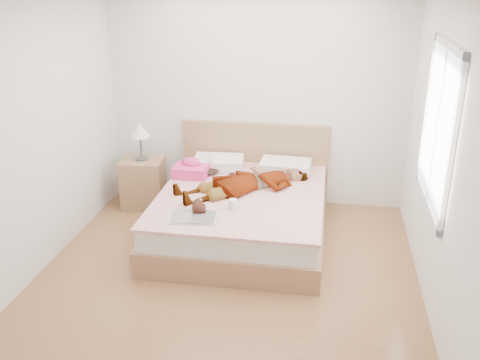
{
  "coord_description": "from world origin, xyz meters",
  "views": [
    {
      "loc": [
        0.86,
        -4.22,
        2.76
      ],
      "look_at": [
        0.0,
        0.85,
        0.7
      ],
      "focal_mm": 40.0,
      "sensor_mm": 36.0,
      "label": 1
    }
  ],
  "objects_px": {
    "woman": "(247,179)",
    "phone": "(210,159)",
    "magazine": "(193,217)",
    "nightstand": "(143,179)",
    "plush_toy": "(199,207)",
    "coffee_mug": "(233,204)",
    "bed": "(243,210)",
    "towel": "(191,169)"
  },
  "relations": [
    {
      "from": "woman",
      "to": "phone",
      "type": "relative_size",
      "value": 17.94
    },
    {
      "from": "magazine",
      "to": "nightstand",
      "type": "bearing_deg",
      "value": 126.82
    },
    {
      "from": "nightstand",
      "to": "plush_toy",
      "type": "bearing_deg",
      "value": -49.33
    },
    {
      "from": "coffee_mug",
      "to": "bed",
      "type": "bearing_deg",
      "value": 88.36
    },
    {
      "from": "coffee_mug",
      "to": "woman",
      "type": "bearing_deg",
      "value": 85.2
    },
    {
      "from": "plush_toy",
      "to": "nightstand",
      "type": "relative_size",
      "value": 0.22
    },
    {
      "from": "phone",
      "to": "towel",
      "type": "height_order",
      "value": "towel"
    },
    {
      "from": "woman",
      "to": "phone",
      "type": "height_order",
      "value": "woman"
    },
    {
      "from": "woman",
      "to": "coffee_mug",
      "type": "xyz_separation_m",
      "value": [
        -0.05,
        -0.56,
        -0.06
      ]
    },
    {
      "from": "nightstand",
      "to": "phone",
      "type": "bearing_deg",
      "value": -2.56
    },
    {
      "from": "towel",
      "to": "nightstand",
      "type": "bearing_deg",
      "value": 164.58
    },
    {
      "from": "bed",
      "to": "coffee_mug",
      "type": "height_order",
      "value": "bed"
    },
    {
      "from": "woman",
      "to": "towel",
      "type": "height_order",
      "value": "woman"
    },
    {
      "from": "bed",
      "to": "coffee_mug",
      "type": "xyz_separation_m",
      "value": [
        -0.01,
        -0.5,
        0.29
      ]
    },
    {
      "from": "phone",
      "to": "nightstand",
      "type": "xyz_separation_m",
      "value": [
        -0.85,
        0.04,
        -0.33
      ]
    },
    {
      "from": "coffee_mug",
      "to": "plush_toy",
      "type": "xyz_separation_m",
      "value": [
        -0.32,
        -0.14,
        0.01
      ]
    },
    {
      "from": "bed",
      "to": "towel",
      "type": "xyz_separation_m",
      "value": [
        -0.66,
        0.33,
        0.32
      ]
    },
    {
      "from": "magazine",
      "to": "nightstand",
      "type": "relative_size",
      "value": 0.48
    },
    {
      "from": "magazine",
      "to": "nightstand",
      "type": "distance_m",
      "value": 1.6
    },
    {
      "from": "plush_toy",
      "to": "nightstand",
      "type": "bearing_deg",
      "value": 130.67
    },
    {
      "from": "bed",
      "to": "magazine",
      "type": "distance_m",
      "value": 0.88
    },
    {
      "from": "magazine",
      "to": "plush_toy",
      "type": "bearing_deg",
      "value": 79.57
    },
    {
      "from": "phone",
      "to": "magazine",
      "type": "relative_size",
      "value": 0.17
    },
    {
      "from": "magazine",
      "to": "plush_toy",
      "type": "height_order",
      "value": "plush_toy"
    },
    {
      "from": "bed",
      "to": "plush_toy",
      "type": "xyz_separation_m",
      "value": [
        -0.34,
        -0.63,
        0.3
      ]
    },
    {
      "from": "woman",
      "to": "nightstand",
      "type": "xyz_separation_m",
      "value": [
        -1.35,
        0.44,
        -0.27
      ]
    },
    {
      "from": "plush_toy",
      "to": "bed",
      "type": "bearing_deg",
      "value": 62.12
    },
    {
      "from": "woman",
      "to": "bed",
      "type": "height_order",
      "value": "bed"
    },
    {
      "from": "magazine",
      "to": "phone",
      "type": "bearing_deg",
      "value": 94.94
    },
    {
      "from": "phone",
      "to": "nightstand",
      "type": "relative_size",
      "value": 0.08
    },
    {
      "from": "magazine",
      "to": "towel",
      "type": "bearing_deg",
      "value": 105.39
    },
    {
      "from": "bed",
      "to": "magazine",
      "type": "bearing_deg",
      "value": -115.1
    },
    {
      "from": "phone",
      "to": "bed",
      "type": "relative_size",
      "value": 0.04
    },
    {
      "from": "plush_toy",
      "to": "woman",
      "type": "bearing_deg",
      "value": 62.33
    },
    {
      "from": "bed",
      "to": "plush_toy",
      "type": "bearing_deg",
      "value": -117.88
    },
    {
      "from": "towel",
      "to": "coffee_mug",
      "type": "height_order",
      "value": "towel"
    },
    {
      "from": "magazine",
      "to": "coffee_mug",
      "type": "distance_m",
      "value": 0.44
    },
    {
      "from": "phone",
      "to": "plush_toy",
      "type": "distance_m",
      "value": 1.12
    },
    {
      "from": "coffee_mug",
      "to": "phone",
      "type": "bearing_deg",
      "value": 115.14
    },
    {
      "from": "bed",
      "to": "towel",
      "type": "height_order",
      "value": "bed"
    },
    {
      "from": "phone",
      "to": "plush_toy",
      "type": "xyz_separation_m",
      "value": [
        0.13,
        -1.1,
        -0.11
      ]
    },
    {
      "from": "bed",
      "to": "nightstand",
      "type": "xyz_separation_m",
      "value": [
        -1.31,
        0.51,
        0.08
      ]
    }
  ]
}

